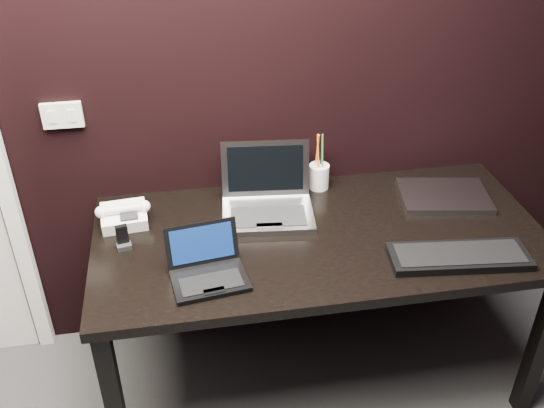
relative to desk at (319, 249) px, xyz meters
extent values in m
plane|color=black|center=(-0.30, 0.40, 0.64)|extent=(4.00, 0.00, 4.00)
cube|color=silver|center=(-0.92, 0.39, 0.46)|extent=(0.15, 0.02, 0.10)
cube|color=silver|center=(-0.95, 0.38, 0.46)|extent=(0.03, 0.01, 0.05)
cube|color=silver|center=(-0.88, 0.38, 0.46)|extent=(0.03, 0.01, 0.05)
cube|color=black|center=(0.00, 0.00, 0.06)|extent=(1.70, 0.80, 0.04)
cube|color=black|center=(-0.80, -0.35, -0.31)|extent=(0.06, 0.06, 0.70)
cube|color=black|center=(0.80, -0.35, -0.31)|extent=(0.06, 0.06, 0.70)
cube|color=black|center=(-0.80, 0.35, -0.31)|extent=(0.06, 0.06, 0.70)
cube|color=black|center=(0.80, 0.35, -0.31)|extent=(0.06, 0.06, 0.70)
cube|color=black|center=(-0.44, -0.22, 0.09)|extent=(0.27, 0.21, 0.02)
cube|color=black|center=(-0.43, -0.24, 0.10)|extent=(0.22, 0.12, 0.00)
cube|color=black|center=(-0.43, -0.29, 0.10)|extent=(0.07, 0.04, 0.00)
cube|color=black|center=(-0.45, -0.11, 0.17)|extent=(0.26, 0.09, 0.15)
cube|color=#091A45|center=(-0.45, -0.12, 0.17)|extent=(0.22, 0.07, 0.12)
cube|color=#9D9EA2|center=(-0.18, 0.13, 0.09)|extent=(0.38, 0.29, 0.02)
cube|color=black|center=(-0.18, 0.10, 0.10)|extent=(0.30, 0.17, 0.00)
cube|color=gray|center=(-0.19, 0.04, 0.10)|extent=(0.10, 0.05, 0.00)
cube|color=#9FA0A5|center=(-0.16, 0.29, 0.21)|extent=(0.36, 0.10, 0.22)
cube|color=black|center=(-0.16, 0.28, 0.21)|extent=(0.31, 0.08, 0.18)
cube|color=black|center=(0.45, -0.25, 0.09)|extent=(0.51, 0.22, 0.03)
cube|color=black|center=(0.45, -0.25, 0.11)|extent=(0.46, 0.18, 0.00)
cube|color=#9E9EA3|center=(0.56, 0.15, 0.09)|extent=(0.39, 0.31, 0.02)
cube|color=white|center=(-0.73, 0.19, 0.11)|extent=(0.18, 0.17, 0.07)
cylinder|color=silver|center=(-0.73, 0.18, 0.15)|extent=(0.16, 0.05, 0.03)
sphere|color=white|center=(-0.81, 0.17, 0.15)|extent=(0.05, 0.05, 0.05)
sphere|color=white|center=(-0.65, 0.18, 0.15)|extent=(0.05, 0.05, 0.05)
cube|color=black|center=(-0.71, 0.15, 0.14)|extent=(0.07, 0.05, 0.01)
cube|color=black|center=(-0.73, 0.04, 0.12)|extent=(0.05, 0.03, 0.09)
cube|color=black|center=(-0.73, 0.02, 0.09)|extent=(0.06, 0.05, 0.02)
cylinder|color=white|center=(0.07, 0.32, 0.13)|extent=(0.11, 0.11, 0.11)
cylinder|color=orange|center=(0.06, 0.33, 0.25)|extent=(0.01, 0.03, 0.16)
cylinder|color=#258424|center=(0.08, 0.31, 0.25)|extent=(0.01, 0.03, 0.16)
cylinder|color=black|center=(0.08, 0.33, 0.25)|extent=(0.01, 0.02, 0.16)
cylinder|color=orange|center=(0.06, 0.31, 0.25)|extent=(0.01, 0.04, 0.16)
camera|label=1|loc=(-0.50, -1.81, 1.41)|focal=40.00mm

